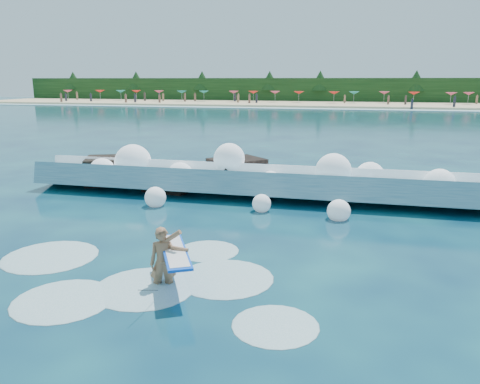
{
  "coord_description": "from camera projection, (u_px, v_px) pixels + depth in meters",
  "views": [
    {
      "loc": [
        5.01,
        -12.05,
        4.69
      ],
      "look_at": [
        1.5,
        2.0,
        1.2
      ],
      "focal_mm": 35.0,
      "sensor_mm": 36.0,
      "label": 1
    }
  ],
  "objects": [
    {
      "name": "ground",
      "position": [
        174.0,
        245.0,
        13.64
      ],
      "size": [
        200.0,
        200.0,
        0.0
      ],
      "primitive_type": "plane",
      "color": "#071F3E",
      "rests_on": "ground"
    },
    {
      "name": "rock_cluster",
      "position": [
        169.0,
        175.0,
        21.08
      ],
      "size": [
        8.68,
        3.5,
        1.53
      ],
      "color": "black",
      "rests_on": "ground"
    },
    {
      "name": "wet_band",
      "position": [
        327.0,
        109.0,
        76.83
      ],
      "size": [
        140.0,
        5.0,
        0.08
      ],
      "primitive_type": "cube",
      "color": "silver",
      "rests_on": "ground"
    },
    {
      "name": "breaking_wave",
      "position": [
        253.0,
        181.0,
        19.44
      ],
      "size": [
        18.71,
        2.88,
        1.61
      ],
      "color": "teal",
      "rests_on": "ground"
    },
    {
      "name": "beach_umbrellas",
      "position": [
        332.0,
        93.0,
        87.96
      ],
      "size": [
        113.25,
        6.09,
        0.5
      ],
      "color": "#CB3B5D",
      "rests_on": "ground"
    },
    {
      "name": "beachgoers",
      "position": [
        310.0,
        100.0,
        84.39
      ],
      "size": [
        100.6,
        13.57,
        1.93
      ],
      "color": "#3F332D",
      "rests_on": "ground"
    },
    {
      "name": "surfer_with_board",
      "position": [
        166.0,
        260.0,
        10.79
      ],
      "size": [
        1.56,
        2.86,
        1.7
      ],
      "color": "#906243",
      "rests_on": "ground"
    },
    {
      "name": "surf_foam",
      "position": [
        137.0,
        278.0,
        11.36
      ],
      "size": [
        8.72,
        5.65,
        0.13
      ],
      "color": "silver",
      "rests_on": "ground"
    },
    {
      "name": "wave_spray",
      "position": [
        237.0,
        172.0,
        19.26
      ],
      "size": [
        14.91,
        4.3,
        2.2
      ],
      "color": "white",
      "rests_on": "ground"
    },
    {
      "name": "treeline",
      "position": [
        334.0,
        90.0,
        96.06
      ],
      "size": [
        140.0,
        4.0,
        5.0
      ],
      "primitive_type": "cube",
      "color": "black",
      "rests_on": "ground"
    },
    {
      "name": "beach",
      "position": [
        331.0,
        104.0,
        87.17
      ],
      "size": [
        140.0,
        20.0,
        0.4
      ],
      "primitive_type": "cube",
      "color": "tan",
      "rests_on": "ground"
    }
  ]
}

